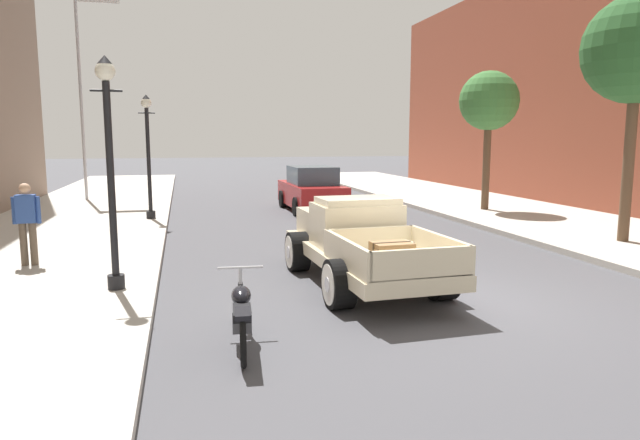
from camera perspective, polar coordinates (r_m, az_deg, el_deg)
The scene contains 10 objects.
ground_plane at distance 9.74m, azimuth 11.37°, elevation -7.94°, with size 140.00×140.00×0.00m, color #47474C.
hotrod_truck_cream at distance 10.73m, azimuth 3.82°, elevation -2.16°, with size 2.34×5.00×1.58m.
motorcycle_parked at distance 7.55m, azimuth -7.84°, elevation -9.16°, with size 0.62×2.12×0.93m.
car_background_red at distance 20.98m, azimuth -0.85°, elevation 2.99°, with size 1.92×4.33×1.65m.
pedestrian_sidewalk_left at distance 12.73m, azimuth -27.27°, elevation 0.09°, with size 0.53×0.22×1.65m.
street_lamp_near at distance 10.02m, azimuth -20.29°, elevation 6.00°, with size 0.50×0.32×3.85m.
street_lamp_far at distance 18.65m, azimuth -16.82°, elevation 6.97°, with size 0.50×0.32×3.85m.
flagpole at distance 25.49m, azimuth -22.47°, elevation 14.59°, with size 1.74×0.16×9.16m.
street_tree_nearest at distance 15.94m, azimuth 29.15°, elevation 14.54°, with size 2.55×2.55×5.88m.
street_tree_second at distance 21.08m, azimuth 16.54°, elevation 11.23°, with size 2.05×2.05×4.84m.
Camera 1 is at (-4.00, -8.47, 2.69)m, focal length 32.00 mm.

